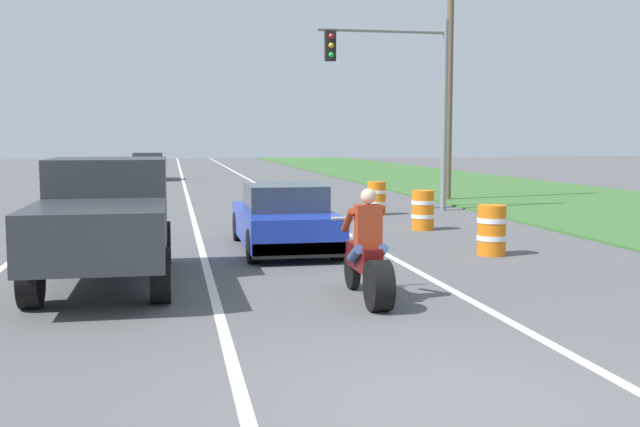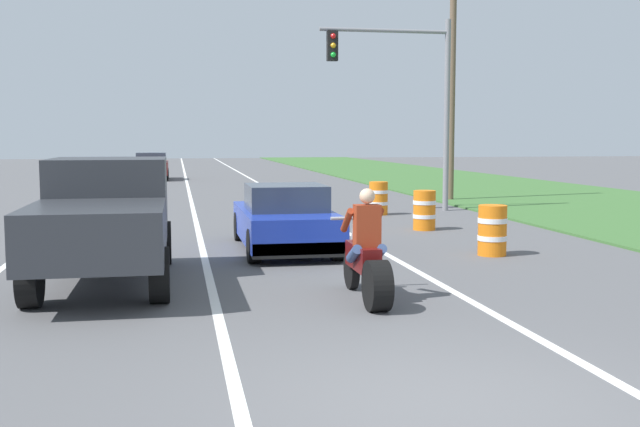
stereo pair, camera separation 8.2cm
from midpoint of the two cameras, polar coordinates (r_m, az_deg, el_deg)
ground_plane at (r=6.97m, az=9.94°, el=-13.96°), size 160.00×160.00×0.00m
lane_stripe_left_solid at (r=26.42m, az=-17.23°, el=0.39°), size 0.14×120.00×0.01m
lane_stripe_right_solid at (r=26.56m, az=-1.61°, el=0.67°), size 0.14×120.00×0.01m
lane_stripe_centre_dashed at (r=26.24m, az=-9.40°, el=0.53°), size 0.14×120.00×0.01m
grass_verge_right at (r=29.86m, az=17.95°, el=1.00°), size 10.00×120.00×0.06m
motorcycle_with_rider at (r=10.87m, az=3.72°, el=-3.52°), size 0.70×2.21×1.62m
sports_car_blue at (r=15.85m, az=-2.48°, el=-0.48°), size 1.84×4.30×1.37m
pickup_truck_left_lane_dark_grey at (r=12.59m, az=-15.56°, el=-0.10°), size 2.02×4.80×1.98m
traffic_light_mast_near at (r=24.30m, az=6.73°, el=9.52°), size 4.18×0.34×6.00m
utility_pole_roadside at (r=28.59m, az=9.90°, el=9.69°), size 0.24×0.24×8.72m
construction_barrel_nearest at (r=15.51m, az=12.87°, el=-1.22°), size 0.58×0.58×1.00m
construction_barrel_mid at (r=19.46m, az=7.90°, el=0.25°), size 0.58×0.58×1.00m
construction_barrel_far at (r=23.13m, az=4.48°, el=1.15°), size 0.58×0.58×1.00m
distant_car_far_ahead at (r=43.12m, az=-12.39°, el=3.50°), size 1.80×4.00×1.50m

